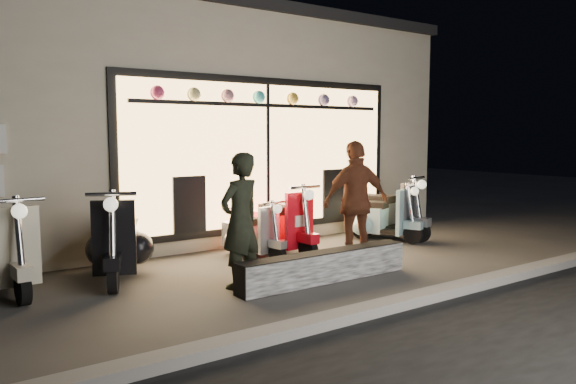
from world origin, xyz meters
The scene contains 12 objects.
ground centered at (0.00, 0.00, 0.00)m, with size 40.00×40.00×0.00m, color #383533.
kerb centered at (0.00, -2.00, 0.06)m, with size 40.00×0.25×0.12m, color slate.
shop_building centered at (0.00, 4.98, 2.10)m, with size 10.20×6.23×4.20m.
graffiti_barrier centered at (-0.01, -0.65, 0.20)m, with size 2.57×0.28×0.40m, color black.
scooter_silver centered at (-0.04, 1.20, 0.35)m, with size 0.54×1.24×0.88m.
scooter_red centered at (0.51, 1.19, 0.44)m, with size 0.49×1.52×1.09m.
scooter_black centered at (-2.09, 1.17, 0.47)m, with size 0.95×1.61×1.17m.
scooter_cream centered at (-3.45, 1.36, 0.46)m, with size 0.56×1.61×1.15m.
scooter_blue centered at (2.55, 1.08, 0.40)m, with size 0.81×1.37×1.00m.
scooter_grey centered at (2.83, 1.22, 0.45)m, with size 0.77×1.56×1.11m.
man centered at (-1.03, -0.24, 0.84)m, with size 0.62×0.40×1.69m, color black.
woman centered at (1.11, -0.01, 0.91)m, with size 1.06×0.44×1.82m, color brown.
Camera 1 is at (-4.52, -6.20, 1.92)m, focal length 35.00 mm.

